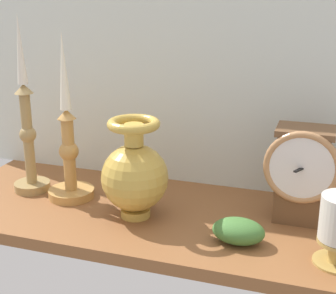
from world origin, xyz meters
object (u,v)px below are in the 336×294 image
Objects in this scene: mantel_clock at (302,173)px; candlestick_tall_left at (28,133)px; candlestick_tall_center at (69,152)px; brass_vase_bulbous at (135,174)px.

mantel_clock is 0.50× the size of candlestick_tall_left.
candlestick_tall_center reaches higher than mantel_clock.
candlestick_tall_left is at bearing 176.00° from candlestick_tall_center.
candlestick_tall_center is (-47.42, -3.85, 0.41)cm from mantel_clock.
candlestick_tall_left is at bearing -176.88° from mantel_clock.
brass_vase_bulbous is at bearing -14.51° from candlestick_tall_center.
brass_vase_bulbous is (16.63, -4.30, -1.36)cm from candlestick_tall_center.
candlestick_tall_left is (-57.62, -3.14, 3.35)cm from mantel_clock.
mantel_clock is 0.96× the size of brass_vase_bulbous.
brass_vase_bulbous is (26.83, -5.02, -4.30)cm from candlestick_tall_left.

